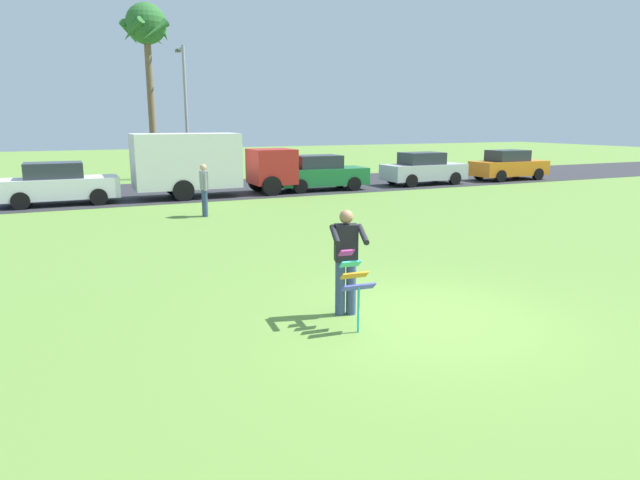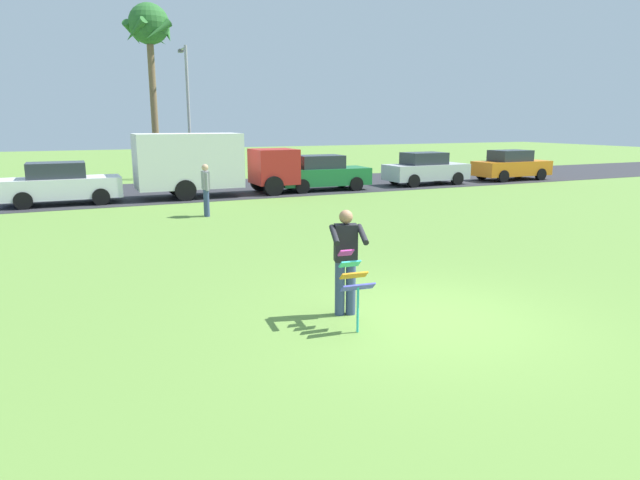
% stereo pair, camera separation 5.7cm
% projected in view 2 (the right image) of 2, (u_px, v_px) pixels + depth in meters
% --- Properties ---
extents(ground_plane, '(120.00, 120.00, 0.00)m').
position_uv_depth(ground_plane, '(426.00, 318.00, 8.94)').
color(ground_plane, olive).
extents(road_strip, '(120.00, 8.00, 0.01)m').
position_uv_depth(road_strip, '(192.00, 190.00, 25.43)').
color(road_strip, '#2D2D33').
rests_on(road_strip, ground).
extents(person_kite_flyer, '(0.68, 0.75, 1.73)m').
position_uv_depth(person_kite_flyer, '(346.00, 258.00, 8.89)').
color(person_kite_flyer, '#384772').
rests_on(person_kite_flyer, ground).
extents(kite_held, '(0.52, 0.66, 1.18)m').
position_uv_depth(kite_held, '(354.00, 278.00, 8.31)').
color(kite_held, '#D83399').
rests_on(kite_held, ground).
extents(parked_car_white, '(4.20, 1.84, 1.60)m').
position_uv_depth(parked_car_white, '(61.00, 184.00, 20.97)').
color(parked_car_white, white).
rests_on(parked_car_white, ground).
extents(parked_truck_red_cab, '(6.70, 2.13, 2.62)m').
position_uv_depth(parked_truck_red_cab, '(208.00, 163.00, 23.10)').
color(parked_truck_red_cab, '#B2231E').
rests_on(parked_truck_red_cab, ground).
extents(parked_car_green, '(4.26, 1.95, 1.60)m').
position_uv_depth(parked_car_green, '(322.00, 173.00, 25.32)').
color(parked_car_green, '#1E7238').
rests_on(parked_car_green, ground).
extents(parked_car_silver, '(4.23, 1.89, 1.60)m').
position_uv_depth(parked_car_silver, '(426.00, 169.00, 27.59)').
color(parked_car_silver, silver).
rests_on(parked_car_silver, ground).
extents(parked_car_orange, '(4.21, 1.86, 1.60)m').
position_uv_depth(parked_car_orange, '(511.00, 166.00, 29.81)').
color(parked_car_orange, orange).
rests_on(parked_car_orange, ground).
extents(palm_tree_right_near, '(2.58, 2.71, 9.16)m').
position_uv_depth(palm_tree_right_near, '(149.00, 32.00, 29.14)').
color(palm_tree_right_near, brown).
rests_on(palm_tree_right_near, ground).
extents(streetlight_pole, '(0.24, 1.65, 7.00)m').
position_uv_depth(streetlight_pole, '(188.00, 104.00, 29.73)').
color(streetlight_pole, '#9E9EA3').
rests_on(streetlight_pole, ground).
extents(person_walker_near, '(0.24, 0.57, 1.73)m').
position_uv_depth(person_walker_near, '(206.00, 188.00, 18.33)').
color(person_walker_near, '#384772').
rests_on(person_walker_near, ground).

